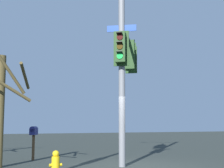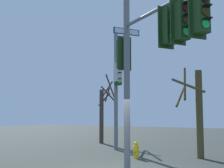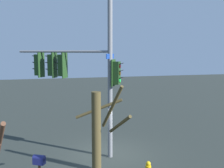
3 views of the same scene
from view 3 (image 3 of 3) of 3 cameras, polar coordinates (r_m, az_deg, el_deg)
ground_plane at (r=14.55m, az=-0.80°, el=-14.42°), size 80.00×80.00×0.00m
main_signal_pole_assembly at (r=13.49m, az=-5.65°, el=5.38°), size 5.26×4.93×9.75m
mailbox at (r=11.05m, az=-15.02°, el=-15.63°), size 0.42×0.50×1.41m
bare_tree_corner at (r=9.45m, az=-2.82°, el=-12.52°), size 1.89×1.67×4.22m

